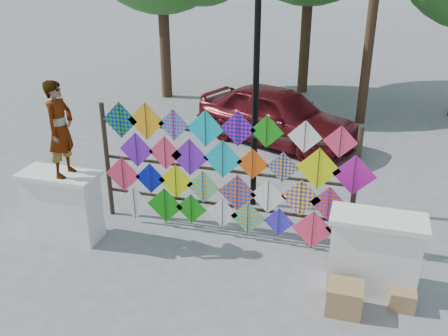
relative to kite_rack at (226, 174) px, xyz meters
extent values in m
plane|color=gray|center=(-0.08, -0.73, -1.21)|extent=(80.00, 80.00, 0.00)
cube|color=white|center=(-2.78, -0.93, -0.61)|extent=(1.30, 0.55, 1.20)
cube|color=white|center=(-2.78, -0.93, 0.03)|extent=(1.40, 0.65, 0.08)
cube|color=white|center=(2.62, -0.93, -0.61)|extent=(1.30, 0.55, 1.20)
cube|color=white|center=(2.62, -0.93, 0.03)|extent=(1.40, 0.65, 0.08)
cylinder|color=black|center=(-2.38, 0.07, -0.06)|extent=(0.09, 0.09, 2.30)
cylinder|color=black|center=(2.22, 0.07, -0.06)|extent=(0.09, 0.09, 2.30)
cube|color=black|center=(-0.08, 0.07, -0.66)|extent=(4.60, 0.04, 0.04)
cube|color=black|center=(-0.08, 0.07, 0.04)|extent=(4.60, 0.04, 0.04)
cube|color=black|center=(-0.08, 0.07, 0.74)|extent=(4.60, 0.04, 0.04)
cube|color=#0712B3|center=(-2.00, 0.01, 0.82)|extent=(0.68, 0.01, 0.68)
cube|color=black|center=(-2.00, 0.00, 0.82)|extent=(0.01, 0.01, 0.67)
cube|color=#FCA216|center=(-1.48, 0.01, 0.84)|extent=(0.70, 0.01, 0.70)
cube|color=black|center=(-1.48, 0.00, 0.84)|extent=(0.01, 0.01, 0.69)
cube|color=#0CB6CD|center=(-0.96, 0.01, 0.82)|extent=(0.58, 0.01, 0.58)
cube|color=black|center=(-0.96, 0.00, 0.82)|extent=(0.01, 0.01, 0.57)
cube|color=#0CB6CD|center=(-0.37, 0.01, 0.82)|extent=(0.68, 0.01, 0.68)
cube|color=black|center=(-0.37, 0.00, 0.82)|extent=(0.01, 0.01, 0.66)
cube|color=#C31295|center=(0.21, 0.01, 0.87)|extent=(0.63, 0.01, 0.63)
cube|color=black|center=(0.21, 0.00, 0.87)|extent=(0.01, 0.01, 0.62)
cube|color=#159712|center=(0.71, 0.01, 0.87)|extent=(0.58, 0.01, 0.58)
cube|color=black|center=(0.71, 0.00, 0.87)|extent=(0.01, 0.01, 0.57)
cube|color=white|center=(1.34, 0.01, 0.85)|extent=(0.57, 0.01, 0.57)
cube|color=black|center=(1.34, 0.00, 0.85)|extent=(0.01, 0.01, 0.56)
cube|color=#FF3761|center=(1.92, 0.01, 0.82)|extent=(0.56, 0.01, 0.56)
cube|color=black|center=(1.92, 0.00, 0.82)|extent=(0.01, 0.01, 0.55)
cube|color=purple|center=(-1.70, -0.03, 0.28)|extent=(0.67, 0.01, 0.67)
cube|color=black|center=(-1.70, -0.04, 0.28)|extent=(0.01, 0.01, 0.66)
cube|color=#FF3761|center=(-1.13, -0.03, 0.29)|extent=(0.64, 0.01, 0.64)
cube|color=black|center=(-1.13, -0.04, 0.29)|extent=(0.01, 0.01, 0.63)
cube|color=purple|center=(-0.66, -0.03, 0.26)|extent=(0.71, 0.01, 0.71)
cube|color=black|center=(-0.66, -0.04, 0.26)|extent=(0.01, 0.01, 0.70)
cube|color=#0CB6CD|center=(-0.05, -0.03, 0.30)|extent=(0.71, 0.01, 0.71)
cube|color=black|center=(-0.05, -0.04, 0.30)|extent=(0.01, 0.01, 0.70)
cube|color=#FF500B|center=(0.49, -0.03, 0.27)|extent=(0.57, 0.01, 0.57)
cube|color=black|center=(0.49, -0.04, 0.27)|extent=(0.01, 0.01, 0.56)
cube|color=#0A36EB|center=(1.01, -0.03, 0.28)|extent=(0.56, 0.01, 0.56)
cube|color=black|center=(1.01, -0.04, 0.28)|extent=(0.01, 0.01, 0.55)
cube|color=#F0F50A|center=(1.61, -0.03, 0.32)|extent=(0.75, 0.01, 0.75)
cube|color=black|center=(1.61, -0.04, 0.32)|extent=(0.01, 0.01, 0.73)
cube|color=#C31295|center=(2.19, -0.03, 0.28)|extent=(0.72, 0.01, 0.72)
cube|color=black|center=(2.19, -0.04, 0.28)|extent=(0.01, 0.01, 0.70)
cube|color=#FF3761|center=(-1.99, -0.07, -0.24)|extent=(0.70, 0.01, 0.70)
cube|color=black|center=(-1.99, -0.08, -0.24)|extent=(0.01, 0.01, 0.69)
cube|color=#0712B3|center=(-1.43, -0.07, -0.24)|extent=(0.60, 0.01, 0.60)
cube|color=black|center=(-1.43, -0.08, -0.24)|extent=(0.01, 0.01, 0.59)
cube|color=#F0F50A|center=(-0.93, -0.07, -0.23)|extent=(0.68, 0.01, 0.68)
cube|color=black|center=(-0.93, -0.08, -0.23)|extent=(0.01, 0.01, 0.67)
cube|color=#FCA216|center=(-0.40, -0.07, -0.28)|extent=(0.63, 0.01, 0.63)
cube|color=black|center=(-0.40, -0.08, -0.28)|extent=(0.01, 0.01, 0.62)
cube|color=#0A36EB|center=(0.23, -0.07, -0.30)|extent=(0.70, 0.01, 0.70)
cube|color=black|center=(0.23, -0.08, -0.30)|extent=(0.01, 0.01, 0.69)
cube|color=white|center=(0.79, -0.07, -0.29)|extent=(0.64, 0.01, 0.64)
cube|color=black|center=(0.79, -0.08, -0.29)|extent=(0.01, 0.01, 0.63)
cube|color=purple|center=(1.36, -0.07, -0.24)|extent=(0.69, 0.01, 0.69)
cube|color=black|center=(1.36, -0.08, -0.24)|extent=(0.01, 0.01, 0.68)
cube|color=#FF500B|center=(1.83, -0.07, -0.27)|extent=(0.63, 0.01, 0.63)
cube|color=black|center=(1.83, -0.08, -0.27)|extent=(0.01, 0.01, 0.62)
cube|color=white|center=(-1.78, -0.11, -0.78)|extent=(0.68, 0.01, 0.68)
cube|color=black|center=(-1.78, -0.12, -0.78)|extent=(0.01, 0.01, 0.67)
cube|color=#159712|center=(-1.15, -0.11, -0.74)|extent=(0.71, 0.01, 0.71)
cube|color=black|center=(-1.15, -0.12, -0.74)|extent=(0.01, 0.01, 0.70)
cube|color=#159712|center=(-0.63, -0.11, -0.73)|extent=(0.60, 0.01, 0.60)
cube|color=black|center=(-0.63, -0.12, -0.73)|extent=(0.01, 0.01, 0.59)
cube|color=white|center=(-0.03, -0.11, -0.73)|extent=(0.58, 0.01, 0.58)
cube|color=black|center=(-0.03, -0.12, -0.73)|extent=(0.01, 0.01, 0.57)
cube|color=#FCA216|center=(0.45, -0.11, -0.75)|extent=(0.64, 0.01, 0.64)
cube|color=black|center=(0.45, -0.12, -0.75)|extent=(0.01, 0.01, 0.63)
cube|color=purple|center=(1.00, -0.11, -0.74)|extent=(0.54, 0.01, 0.54)
cube|color=black|center=(1.00, -0.12, -0.74)|extent=(0.01, 0.01, 0.53)
cube|color=#FF3761|center=(1.60, -0.11, -0.80)|extent=(0.73, 0.01, 0.73)
cube|color=black|center=(1.60, -0.12, -0.80)|extent=(0.01, 0.01, 0.72)
cube|color=#FF3761|center=(2.18, -0.11, -0.72)|extent=(0.74, 0.01, 0.74)
cube|color=black|center=(2.18, -0.12, -0.72)|extent=(0.01, 0.01, 0.72)
cylinder|color=#422E1C|center=(-4.58, 8.27, 0.72)|extent=(0.36, 0.36, 3.85)
cylinder|color=#422E1C|center=(-0.08, 10.27, 0.85)|extent=(0.36, 0.36, 4.12)
cylinder|color=#422E1C|center=(2.12, 7.27, 1.54)|extent=(0.28, 0.28, 5.50)
imported|color=#99999E|center=(-2.61, -0.93, 0.90)|extent=(0.41, 0.61, 1.66)
imported|color=#510D14|center=(0.00, 4.90, -0.44)|extent=(4.88, 3.44, 1.54)
cylinder|color=black|center=(0.22, 1.27, 0.89)|extent=(0.12, 0.12, 4.20)
cube|color=#976A49|center=(2.27, -1.58, -0.98)|extent=(0.51, 0.45, 0.45)
cube|color=#976A49|center=(3.09, -1.26, -1.05)|extent=(0.37, 0.34, 0.31)
camera|label=1|loc=(2.24, -7.68, 3.70)|focal=40.00mm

